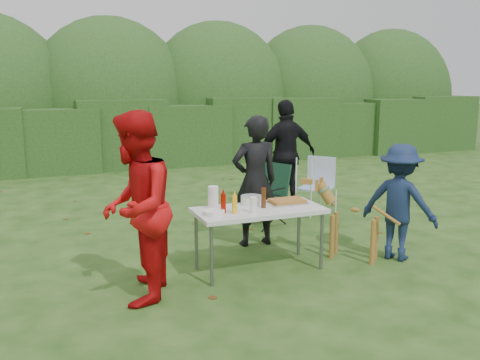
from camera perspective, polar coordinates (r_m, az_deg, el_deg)
name	(u,v)px	position (r m, az deg, el deg)	size (l,w,h in m)	color
ground	(232,272)	(6.00, -0.87, -10.32)	(80.00, 80.00, 0.00)	#1E4211
hedge_row	(121,135)	(13.44, -13.19, 4.99)	(22.00, 1.40, 1.70)	#23471C
shrub_backdrop	(111,103)	(14.97, -14.26, 8.40)	(20.00, 2.60, 3.20)	#3D6628
folding_table	(259,213)	(5.90, 2.16, -3.71)	(1.50, 0.70, 0.74)	silver
person_cook	(255,181)	(6.77, 1.67, -0.13)	(0.64, 0.42, 1.75)	black
person_red_jacket	(136,208)	(5.12, -11.62, -3.08)	(0.93, 0.73, 1.92)	red
person_black_puffy	(286,154)	(8.87, 5.22, 2.89)	(1.10, 0.46, 1.88)	black
child	(399,202)	(6.56, 17.47, -2.40)	(0.93, 0.54, 1.44)	#152446
dog	(354,222)	(6.45, 12.72, -4.60)	(1.01, 0.40, 0.96)	olive
camping_chair	(267,194)	(7.85, 3.08, -1.61)	(0.59, 0.59, 0.95)	#143623
lawn_chair	(316,186)	(8.59, 8.51, -0.62)	(0.56, 0.56, 0.95)	#4374E5
food_tray	(287,203)	(6.13, 5.30, -2.57)	(0.45, 0.30, 0.02)	#B7B7BA
focaccia_bread	(287,201)	(6.12, 5.30, -2.32)	(0.40, 0.26, 0.04)	#AC6D2E
mustard_bottle	(234,204)	(5.65, -0.63, -2.76)	(0.06, 0.06, 0.20)	yellow
ketchup_bottle	(223,203)	(5.65, -1.88, -2.65)	(0.06, 0.06, 0.22)	#950D02
beer_bottle	(264,198)	(5.89, 2.67, -1.99)	(0.06, 0.06, 0.24)	#47230F
paper_towel_roll	(213,197)	(5.86, -3.03, -1.96)	(0.12, 0.12, 0.26)	white
cup_stack	(253,205)	(5.66, 1.51, -2.82)	(0.08, 0.08, 0.18)	white
pasta_bowl	(251,200)	(6.08, 1.30, -2.25)	(0.26, 0.26, 0.10)	silver
plate_stack	(214,213)	(5.61, -2.97, -3.67)	(0.24, 0.24, 0.05)	white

